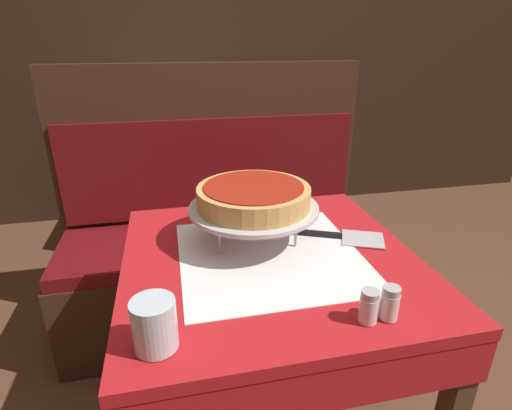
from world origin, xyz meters
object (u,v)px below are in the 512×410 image
pizza_pan_stand (254,209)px  pepper_shaker (390,303)px  pizza_server (339,236)px  salt_shaker (369,306)px  water_glass_near (154,324)px  booth_bench (220,256)px  condiment_caddy (170,122)px  dining_table_front (270,286)px  napkin_holder (240,195)px  dining_table_rear (174,144)px  deep_dish_pizza (254,196)px

pizza_pan_stand → pepper_shaker: size_ratio=4.88×
pizza_server → salt_shaker: (-0.09, -0.36, 0.03)m
water_glass_near → salt_shaker: 0.42m
booth_bench → water_glass_near: size_ratio=14.33×
pizza_pan_stand → pepper_shaker: 0.44m
booth_bench → condiment_caddy: size_ratio=7.80×
dining_table_front → condiment_caddy: (-0.23, 1.68, 0.14)m
booth_bench → water_glass_near: (-0.24, -1.05, 0.48)m
dining_table_front → pepper_shaker: size_ratio=10.57×
pepper_shaker → napkin_holder: 0.67m
dining_table_rear → booth_bench: (0.16, -1.00, -0.31)m
pizza_server → salt_shaker: bearing=-104.3°
dining_table_front → water_glass_near: bearing=-135.5°
pepper_shaker → condiment_caddy: bearing=101.4°
pepper_shaker → condiment_caddy: (-0.40, 1.98, 0.01)m
dining_table_rear → booth_bench: bearing=-80.8°
water_glass_near → dining_table_front: bearing=44.5°
dining_table_rear → napkin_holder: 1.45m
booth_bench → napkin_holder: size_ratio=14.16×
salt_shaker → condiment_caddy: bearing=100.1°
water_glass_near → pepper_shaker: 0.46m
salt_shaker → pizza_pan_stand: bearing=111.0°
pizza_server → condiment_caddy: 1.69m
pepper_shaker → condiment_caddy: condiment_caddy is taller
dining_table_rear → napkin_holder: size_ratio=7.70×
salt_shaker → napkin_holder: napkin_holder is taller
dining_table_front → dining_table_rear: dining_table_front is taller
booth_bench → water_glass_near: 1.18m
deep_dish_pizza → condiment_caddy: size_ratio=1.70×
booth_bench → pepper_shaker: bearing=-78.3°
deep_dish_pizza → water_glass_near: size_ratio=3.12×
pepper_shaker → napkin_holder: bearing=106.7°
water_glass_near → pizza_server: bearing=33.7°
booth_bench → napkin_holder: 0.64m
salt_shaker → napkin_holder: size_ratio=0.71×
dining_table_rear → water_glass_near: 2.06m
booth_bench → pizza_server: size_ratio=4.97×
pepper_shaker → pizza_server: bearing=82.8°
dining_table_front → salt_shaker: size_ratio=10.85×
booth_bench → condiment_caddy: 1.04m
napkin_holder → water_glass_near: bearing=-113.5°
dining_table_front → pepper_shaker: 0.37m
napkin_holder → deep_dish_pizza: bearing=-91.2°
dining_table_front → pizza_pan_stand: bearing=105.1°
dining_table_front → dining_table_rear: (-0.21, 1.77, -0.02)m
salt_shaker → napkin_holder: 0.65m
pepper_shaker → pizza_pan_stand: bearing=116.6°
dining_table_rear → water_glass_near: (-0.08, -2.05, 0.17)m
salt_shaker → pepper_shaker: pepper_shaker is taller
water_glass_near → dining_table_rear: bearing=87.8°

